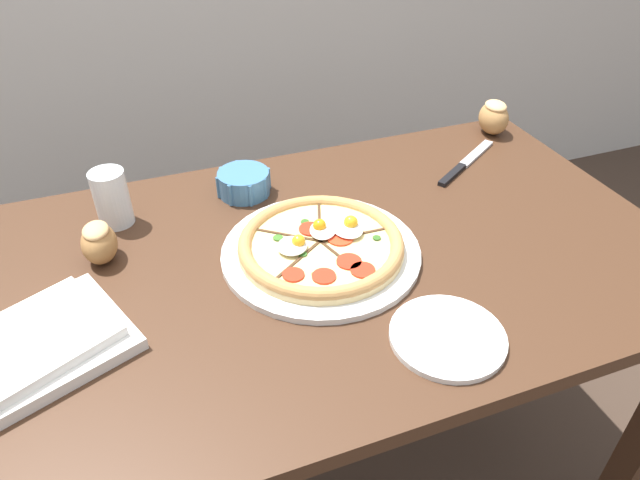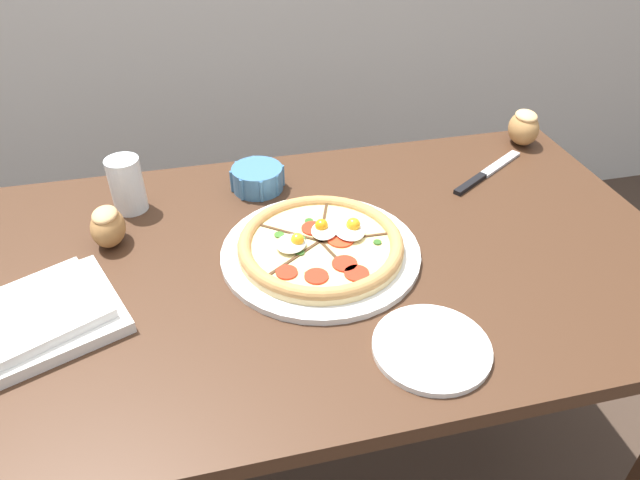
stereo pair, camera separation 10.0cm
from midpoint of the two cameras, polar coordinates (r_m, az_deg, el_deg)
The scene contains 9 objects.
dining_table at distance 1.08m, azimuth -4.67°, elevation -6.50°, with size 1.39×0.76×0.74m.
pizza at distance 1.01m, azimuth -2.82°, elevation -0.61°, with size 0.35×0.35×0.06m.
ramekin_bowl at distance 1.19m, azimuth -10.05°, elevation 5.64°, with size 0.11×0.11×0.05m.
napkin_folded at distance 0.96m, azimuth -28.99°, elevation -9.14°, with size 0.29×0.27×0.04m.
bread_piece_mid at distance 1.47m, azimuth 15.10°, elevation 11.77°, with size 0.09×0.10×0.08m.
bread_piece_far at distance 1.08m, azimuth -23.78°, elevation -0.28°, with size 0.07×0.09×0.07m.
knife_main at distance 1.32m, azimuth 12.28°, elevation 7.50°, with size 0.22×0.15×0.01m.
water_glass at distance 1.16m, azimuth -22.41°, elevation 3.54°, with size 0.07×0.07×0.11m.
side_saucer at distance 0.88m, azimuth 9.42°, elevation -9.66°, with size 0.18×0.18×0.01m.
Camera 1 is at (-0.24, -0.75, 1.38)m, focal length 32.00 mm.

